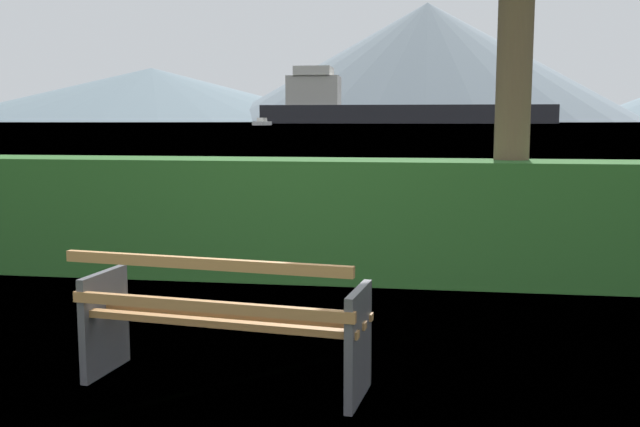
% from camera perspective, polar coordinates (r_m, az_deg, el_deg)
% --- Properties ---
extents(ground_plane, '(1400.00, 1400.00, 0.00)m').
position_cam_1_polar(ground_plane, '(4.67, -7.42, -13.31)').
color(ground_plane, olive).
extents(water_surface, '(620.00, 620.00, 0.00)m').
position_cam_1_polar(water_surface, '(311.88, 8.30, 7.14)').
color(water_surface, '#7A99A8').
rests_on(water_surface, ground_plane).
extents(park_bench, '(1.84, 0.79, 0.87)m').
position_cam_1_polar(park_bench, '(4.49, -7.82, -8.45)').
color(park_bench, '#A0703F').
rests_on(park_bench, ground_plane).
extents(hedge_row, '(8.66, 0.83, 1.25)m').
position_cam_1_polar(hedge_row, '(7.51, -0.96, -0.40)').
color(hedge_row, '#285B23').
rests_on(hedge_row, ground_plane).
extents(cargo_ship_large, '(116.52, 16.54, 22.72)m').
position_cam_1_polar(cargo_ship_large, '(292.13, 5.04, 8.41)').
color(cargo_ship_large, '#232328').
rests_on(cargo_ship_large, water_surface).
extents(sailboat_mid, '(4.10, 7.86, 2.09)m').
position_cam_1_polar(sailboat_mid, '(201.97, -4.64, 7.24)').
color(sailboat_mid, silver).
rests_on(sailboat_mid, water_surface).
extents(distant_hills, '(883.41, 400.67, 86.47)m').
position_cam_1_polar(distant_hills, '(580.59, 18.30, 10.57)').
color(distant_hills, slate).
rests_on(distant_hills, ground_plane).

